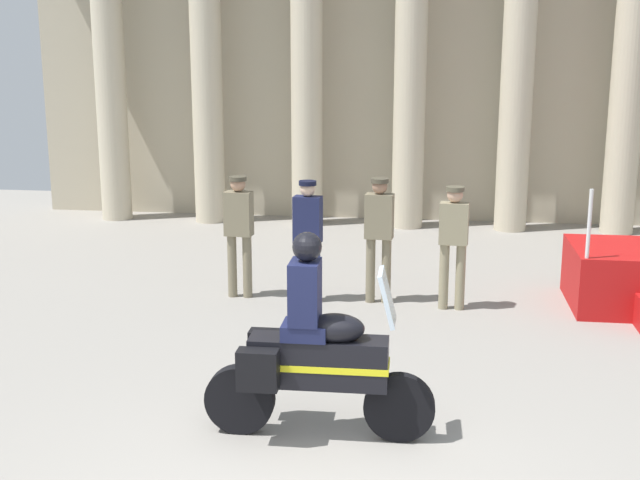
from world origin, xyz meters
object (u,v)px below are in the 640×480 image
(officer_in_row_0, at_px, (239,227))
(officer_in_row_3, at_px, (454,237))
(officer_in_row_1, at_px, (308,231))
(motorcycle_with_rider, at_px, (311,353))
(officer_in_row_2, at_px, (379,230))

(officer_in_row_0, xyz_separation_m, officer_in_row_3, (2.98, -0.16, -0.03))
(officer_in_row_0, distance_m, officer_in_row_1, 1.00)
(officer_in_row_1, xyz_separation_m, officer_in_row_3, (1.99, -0.07, -0.01))
(officer_in_row_0, height_order, motorcycle_with_rider, motorcycle_with_rider)
(officer_in_row_3, bearing_deg, officer_in_row_2, -4.40)
(officer_in_row_3, relative_size, motorcycle_with_rider, 0.80)
(motorcycle_with_rider, bearing_deg, officer_in_row_3, 70.84)
(officer_in_row_3, height_order, motorcycle_with_rider, motorcycle_with_rider)
(officer_in_row_0, bearing_deg, officer_in_row_2, -174.55)
(officer_in_row_0, relative_size, motorcycle_with_rider, 0.83)
(officer_in_row_3, bearing_deg, officer_in_row_1, 3.13)
(officer_in_row_0, relative_size, officer_in_row_1, 1.02)
(officer_in_row_2, distance_m, motorcycle_with_rider, 4.23)
(officer_in_row_1, xyz_separation_m, motorcycle_with_rider, (0.67, -4.11, -0.21))
(officer_in_row_2, distance_m, officer_in_row_3, 1.02)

